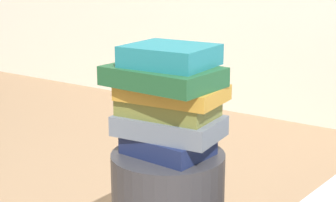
{
  "coord_description": "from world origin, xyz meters",
  "views": [
    {
      "loc": [
        0.8,
        -1.16,
        0.98
      ],
      "look_at": [
        0.0,
        0.0,
        0.61
      ],
      "focal_mm": 57.32,
      "sensor_mm": 36.0,
      "label": 1
    }
  ],
  "objects_px": {
    "book_teal": "(171,56)",
    "book_ochre": "(172,93)",
    "book_slate": "(168,126)",
    "book_olive": "(168,107)",
    "book_navy": "(167,145)",
    "book_forest": "(163,76)"
  },
  "relations": [
    {
      "from": "book_ochre",
      "to": "book_teal",
      "type": "distance_m",
      "value": 0.1
    },
    {
      "from": "book_ochre",
      "to": "book_forest",
      "type": "bearing_deg",
      "value": -130.72
    },
    {
      "from": "book_navy",
      "to": "book_slate",
      "type": "distance_m",
      "value": 0.05
    },
    {
      "from": "book_navy",
      "to": "book_ochre",
      "type": "distance_m",
      "value": 0.15
    },
    {
      "from": "book_slate",
      "to": "book_olive",
      "type": "xyz_separation_m",
      "value": [
        -0.0,
        0.0,
        0.05
      ]
    },
    {
      "from": "book_slate",
      "to": "book_olive",
      "type": "relative_size",
      "value": 1.1
    },
    {
      "from": "book_ochre",
      "to": "book_teal",
      "type": "relative_size",
      "value": 1.24
    },
    {
      "from": "book_navy",
      "to": "book_slate",
      "type": "xyz_separation_m",
      "value": [
        -0.0,
        0.01,
        0.05
      ]
    },
    {
      "from": "book_navy",
      "to": "book_teal",
      "type": "relative_size",
      "value": 0.99
    },
    {
      "from": "book_olive",
      "to": "book_ochre",
      "type": "relative_size",
      "value": 0.93
    },
    {
      "from": "book_navy",
      "to": "book_teal",
      "type": "bearing_deg",
      "value": 78.33
    },
    {
      "from": "book_navy",
      "to": "book_ochre",
      "type": "relative_size",
      "value": 0.8
    },
    {
      "from": "book_slate",
      "to": "book_forest",
      "type": "relative_size",
      "value": 0.96
    },
    {
      "from": "book_teal",
      "to": "book_forest",
      "type": "bearing_deg",
      "value": -117.27
    },
    {
      "from": "book_teal",
      "to": "book_ochre",
      "type": "bearing_deg",
      "value": -7.64
    },
    {
      "from": "book_ochre",
      "to": "book_slate",
      "type": "bearing_deg",
      "value": -162.55
    },
    {
      "from": "book_ochre",
      "to": "book_teal",
      "type": "xyz_separation_m",
      "value": [
        -0.01,
        0.0,
        0.1
      ]
    },
    {
      "from": "book_olive",
      "to": "book_teal",
      "type": "distance_m",
      "value": 0.15
    },
    {
      "from": "book_navy",
      "to": "book_olive",
      "type": "distance_m",
      "value": 0.11
    },
    {
      "from": "book_slate",
      "to": "book_navy",
      "type": "bearing_deg",
      "value": -79.74
    },
    {
      "from": "book_forest",
      "to": "book_teal",
      "type": "height_order",
      "value": "book_teal"
    },
    {
      "from": "book_slate",
      "to": "book_olive",
      "type": "bearing_deg",
      "value": 109.01
    }
  ]
}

